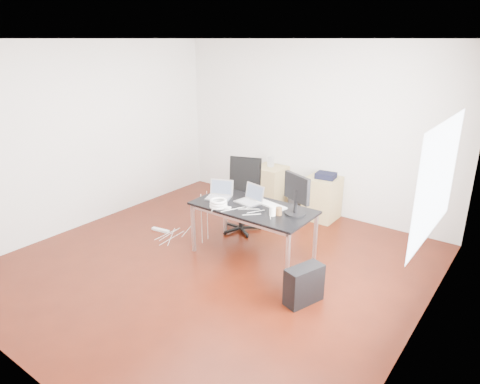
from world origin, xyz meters
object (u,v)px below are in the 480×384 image
Objects in this scene: filing_cabinet_left at (270,186)px; pc_tower at (304,285)px; filing_cabinet_right at (322,198)px; office_chair at (242,191)px; desk at (253,210)px.

filing_cabinet_left is 1.56× the size of pc_tower.
filing_cabinet_right is at bearing 130.57° from pc_tower.
office_chair reaches higher than filing_cabinet_right.
office_chair reaches higher than pc_tower.
desk is 1.48× the size of office_chair.
filing_cabinet_left reaches higher than pc_tower.
pc_tower is (1.94, -2.30, -0.13)m from filing_cabinet_left.
pc_tower is at bearing -68.02° from filing_cabinet_right.
office_chair reaches higher than desk.
desk reaches higher than pc_tower.
desk reaches higher than filing_cabinet_left.
desk is 2.29× the size of filing_cabinet_right.
desk is 1.28m from pc_tower.
filing_cabinet_left is (-0.87, 1.77, -0.33)m from desk.
office_chair is at bearing 134.64° from desk.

